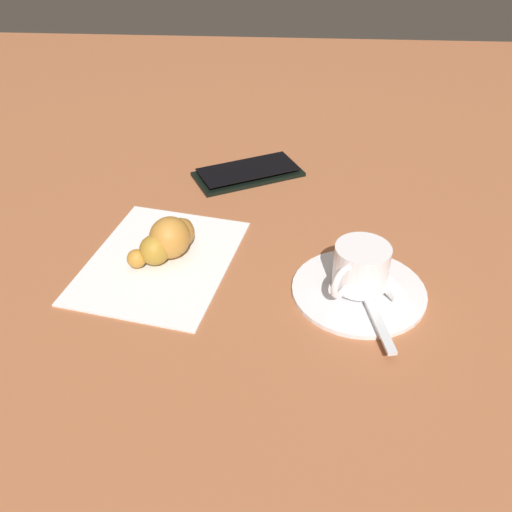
# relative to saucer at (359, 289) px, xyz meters

# --- Properties ---
(ground_plane) EXTENTS (1.80, 1.80, 0.00)m
(ground_plane) POSITION_rel_saucer_xyz_m (-0.12, 0.02, -0.00)
(ground_plane) COLOR #A45E3A
(saucer) EXTENTS (0.14, 0.14, 0.01)m
(saucer) POSITION_rel_saucer_xyz_m (0.00, 0.00, 0.00)
(saucer) COLOR white
(saucer) RESTS_ON ground
(espresso_cup) EXTENTS (0.06, 0.07, 0.05)m
(espresso_cup) POSITION_rel_saucer_xyz_m (-0.00, 0.00, 0.03)
(espresso_cup) COLOR white
(espresso_cup) RESTS_ON saucer
(teaspoon) EXTENTS (0.04, 0.13, 0.01)m
(teaspoon) POSITION_rel_saucer_xyz_m (0.00, -0.01, 0.01)
(teaspoon) COLOR silver
(teaspoon) RESTS_ON saucer
(sugar_packet) EXTENTS (0.04, 0.06, 0.01)m
(sugar_packet) POSITION_rel_saucer_xyz_m (0.02, 0.01, 0.01)
(sugar_packet) COLOR white
(sugar_packet) RESTS_ON saucer
(napkin) EXTENTS (0.19, 0.22, 0.00)m
(napkin) POSITION_rel_saucer_xyz_m (-0.22, 0.04, -0.00)
(napkin) COLOR white
(napkin) RESTS_ON ground
(croissant) EXTENTS (0.08, 0.09, 0.05)m
(croissant) POSITION_rel_saucer_xyz_m (-0.21, 0.05, 0.02)
(croissant) COLOR #BE7D2B
(croissant) RESTS_ON napkin
(cell_phone) EXTENTS (0.16, 0.13, 0.01)m
(cell_phone) POSITION_rel_saucer_xyz_m (-0.13, 0.24, 0.00)
(cell_phone) COLOR black
(cell_phone) RESTS_ON ground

